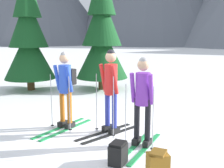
% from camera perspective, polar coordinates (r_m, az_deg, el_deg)
% --- Properties ---
extents(ground_plane, '(400.00, 400.00, 0.00)m').
position_cam_1_polar(ground_plane, '(6.27, -1.38, -9.88)').
color(ground_plane, white).
extents(skier_in_blue, '(0.61, 1.72, 1.76)m').
position_cam_1_polar(skier_in_blue, '(6.42, -9.44, -0.30)').
color(skier_in_blue, green).
rests_on(skier_in_blue, ground).
extents(skier_in_red, '(0.88, 1.57, 1.83)m').
position_cam_1_polar(skier_in_red, '(6.00, -0.31, -0.65)').
color(skier_in_red, black).
rests_on(skier_in_red, ground).
extents(skier_in_purple, '(0.61, 1.66, 1.73)m').
position_cam_1_polar(skier_in_purple, '(5.32, 6.22, -2.91)').
color(skier_in_purple, green).
rests_on(skier_in_purple, ground).
extents(pine_tree_near, '(1.93, 1.93, 4.65)m').
position_cam_1_polar(pine_tree_near, '(11.14, -16.66, 9.65)').
color(pine_tree_near, '#51381E').
rests_on(pine_tree_near, ground).
extents(pine_tree_mid, '(1.99, 1.99, 4.81)m').
position_cam_1_polar(pine_tree_mid, '(10.82, -2.10, 10.45)').
color(pine_tree_mid, '#51381E').
rests_on(pine_tree_mid, ground).
extents(backpack_on_snow_front, '(0.25, 0.32, 0.38)m').
position_cam_1_polar(backpack_on_snow_front, '(4.81, 1.25, -13.91)').
color(backpack_on_snow_front, black).
rests_on(backpack_on_snow_front, ground).
extents(backpack_on_snow_beside, '(0.40, 0.38, 0.38)m').
position_cam_1_polar(backpack_on_snow_beside, '(4.54, 9.31, -15.61)').
color(backpack_on_snow_beside, '#99661E').
rests_on(backpack_on_snow_beside, ground).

